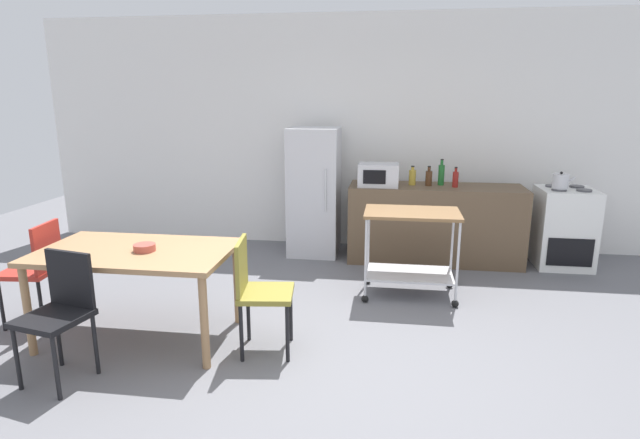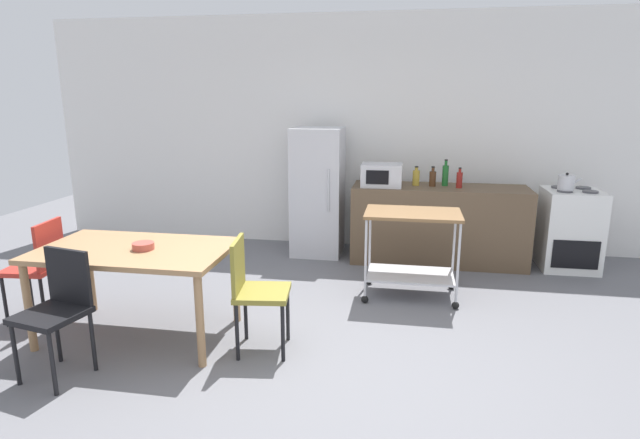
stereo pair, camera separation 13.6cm
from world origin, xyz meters
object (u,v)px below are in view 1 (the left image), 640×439
microwave (378,175)px  chair_olive (257,287)px  refrigerator (314,192)px  bottle_vinegar (455,179)px  chair_black (60,308)px  bottle_hot_sauce (412,177)px  bottle_olive_oil (429,178)px  stove_oven (563,228)px  bottle_sparkling_water (441,174)px  kettle (561,181)px  chair_red (36,266)px  fruit_bowl (145,248)px  kitchen_cart (411,239)px  dining_table (136,259)px

microwave → chair_olive: bearing=-109.0°
refrigerator → bottle_vinegar: size_ratio=6.69×
chair_black → bottle_hot_sauce: size_ratio=3.98×
chair_olive → bottle_olive_oil: (1.40, 2.48, 0.48)m
stove_oven → bottle_vinegar: bottle_vinegar is taller
stove_oven → bottle_hot_sauce: (-1.73, 0.03, 0.54)m
stove_oven → bottle_sparkling_water: bearing=177.6°
chair_olive → bottle_olive_oil: size_ratio=3.89×
bottle_hot_sauce → microwave: bearing=-161.4°
bottle_hot_sauce → kettle: size_ratio=0.93×
chair_red → fruit_bowl: chair_red is taller
chair_olive → bottle_sparkling_water: size_ratio=2.92×
kitchen_cart → bottle_hot_sauce: 1.27m
chair_red → stove_oven: size_ratio=0.97×
chair_black → kettle: bearing=47.9°
chair_olive → kettle: 3.72m
dining_table → fruit_bowl: bearing=-17.3°
kitchen_cart → kettle: size_ratio=3.80×
bottle_sparkling_water → stove_oven: bearing=-2.4°
bottle_sparkling_water → fruit_bowl: bearing=-134.6°
chair_red → kettle: (4.81, 2.16, 0.48)m
kitchen_cart → bottle_sparkling_water: (0.36, 1.23, 0.45)m
dining_table → microwave: size_ratio=3.26×
bottle_olive_oil → bottle_vinegar: bearing=-11.6°
chair_black → bottle_hot_sauce: 3.95m
chair_olive → bottle_sparkling_water: bottle_sparkling_water is taller
chair_red → bottle_sparkling_water: (3.53, 2.32, 0.51)m
dining_table → bottle_hot_sauce: size_ratio=6.70×
stove_oven → bottle_hot_sauce: size_ratio=4.11×
bottle_olive_oil → bottle_vinegar: (0.29, -0.06, 0.00)m
bottle_vinegar → chair_black: bearing=-134.4°
refrigerator → kettle: 2.80m
microwave → bottle_hot_sauce: bearing=18.6°
bottle_olive_oil → bottle_sparkling_water: 0.16m
stove_oven → chair_olive: bearing=-139.8°
dining_table → chair_red: 1.01m
chair_black → bottle_vinegar: (2.93, 2.98, 0.48)m
stove_oven → bottle_hot_sauce: 1.81m
bottle_sparkling_water → kettle: size_ratio=1.27×
stove_oven → kitchen_cart: stove_oven is taller
bottle_olive_oil → kettle: (1.42, -0.10, 0.01)m
bottle_hot_sauce → bottle_vinegar: 0.49m
bottle_sparkling_water → microwave: bearing=-167.4°
dining_table → bottle_hot_sauce: 3.30m
chair_black → stove_oven: stove_oven is taller
refrigerator → kitchen_cart: size_ratio=1.70×
stove_oven → chair_red: bearing=-155.4°
chair_olive → fruit_bowl: size_ratio=5.28×
refrigerator → chair_red: bearing=-130.9°
stove_oven → refrigerator: size_ratio=0.59×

